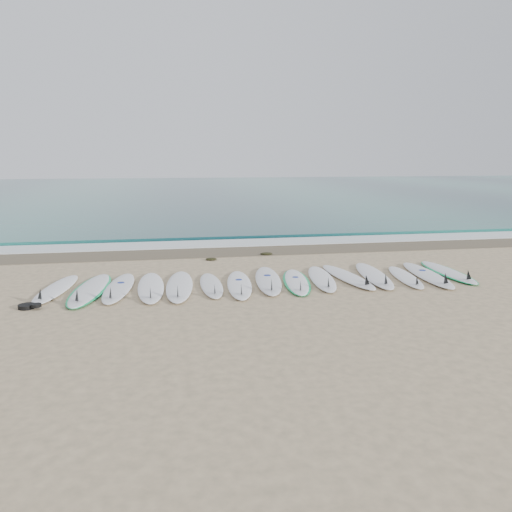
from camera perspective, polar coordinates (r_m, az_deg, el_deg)
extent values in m
plane|color=tan|center=(11.71, 1.36, -3.12)|extent=(120.00, 120.00, 0.00)
cube|color=#1B5957|center=(43.77, -7.26, 7.38)|extent=(120.00, 55.00, 0.03)
cube|color=brown|center=(15.65, -1.65, 0.57)|extent=(120.00, 1.80, 0.01)
cube|color=silver|center=(17.01, -2.35, 1.48)|extent=(120.00, 1.40, 0.04)
cube|color=#1B5957|center=(18.48, -2.99, 2.35)|extent=(120.00, 1.00, 0.10)
ellipsoid|color=white|center=(11.90, -21.83, -3.49)|extent=(0.86, 2.61, 0.08)
cone|color=black|center=(11.01, -23.45, -3.96)|extent=(0.25, 0.30, 0.27)
ellipsoid|color=white|center=(11.57, -18.41, -3.63)|extent=(0.86, 2.92, 0.09)
ellipsoid|color=#07B65D|center=(11.57, -18.41, -3.66)|extent=(0.97, 2.95, 0.07)
cone|color=black|center=(10.55, -19.78, -4.20)|extent=(0.27, 0.33, 0.31)
ellipsoid|color=white|center=(11.56, -15.38, -3.48)|extent=(0.77, 2.74, 0.09)
cone|color=black|center=(10.58, -16.30, -4.00)|extent=(0.25, 0.30, 0.29)
cylinder|color=navy|center=(11.80, -15.19, -2.95)|extent=(0.17, 0.17, 0.01)
ellipsoid|color=white|center=(11.44, -11.93, -3.46)|extent=(0.64, 2.80, 0.09)
cone|color=black|center=(10.42, -11.98, -4.00)|extent=(0.24, 0.30, 0.30)
ellipsoid|color=white|center=(11.42, -8.73, -3.36)|extent=(0.76, 2.88, 0.09)
cone|color=black|center=(10.37, -8.94, -3.92)|extent=(0.26, 0.32, 0.30)
ellipsoid|color=white|center=(11.43, -5.15, -3.31)|extent=(0.49, 2.35, 0.08)
cone|color=black|center=(10.57, -4.74, -3.74)|extent=(0.20, 0.25, 0.25)
ellipsoid|color=white|center=(11.43, -1.92, -3.24)|extent=(0.82, 2.71, 0.09)
cone|color=black|center=(10.45, -1.69, -3.75)|extent=(0.25, 0.31, 0.28)
cylinder|color=navy|center=(11.67, -1.98, -2.72)|extent=(0.17, 0.17, 0.01)
ellipsoid|color=silver|center=(11.81, 1.39, -2.75)|extent=(0.95, 2.89, 0.09)
cone|color=black|center=(10.77, 1.79, -3.22)|extent=(0.28, 0.33, 0.30)
cylinder|color=navy|center=(12.07, 1.30, -2.22)|extent=(0.18, 0.18, 0.01)
ellipsoid|color=white|center=(11.74, 4.64, -2.90)|extent=(0.92, 2.56, 0.08)
ellipsoid|color=#07B65D|center=(11.74, 4.64, -2.93)|extent=(1.01, 2.59, 0.06)
cone|color=black|center=(10.82, 5.11, -3.33)|extent=(0.25, 0.30, 0.27)
cylinder|color=navy|center=(11.96, 4.53, -2.42)|extent=(0.17, 0.17, 0.01)
ellipsoid|color=white|center=(12.09, 7.50, -2.53)|extent=(0.94, 2.69, 0.09)
cone|color=black|center=(11.13, 8.27, -2.94)|extent=(0.26, 0.31, 0.28)
ellipsoid|color=white|center=(12.35, 10.36, -2.32)|extent=(0.81, 2.74, 0.09)
cone|color=black|center=(11.46, 12.52, -2.65)|extent=(0.25, 0.31, 0.29)
ellipsoid|color=white|center=(12.62, 13.27, -2.13)|extent=(1.00, 2.90, 0.09)
cone|color=black|center=(11.61, 14.61, -2.52)|extent=(0.28, 0.34, 0.30)
ellipsoid|color=white|center=(12.67, 16.66, -2.30)|extent=(0.88, 2.41, 0.08)
cone|color=black|center=(11.84, 17.91, -2.62)|extent=(0.24, 0.28, 0.25)
ellipsoid|color=silver|center=(13.04, 18.92, -2.02)|extent=(0.91, 2.91, 0.09)
cone|color=black|center=(12.07, 20.85, -2.37)|extent=(0.27, 0.33, 0.30)
cylinder|color=navy|center=(13.28, 18.48, -1.55)|extent=(0.18, 0.18, 0.01)
ellipsoid|color=silver|center=(13.55, 21.03, -1.70)|extent=(0.67, 2.65, 0.08)
ellipsoid|color=#07B65D|center=(13.55, 21.03, -1.72)|extent=(0.76, 2.67, 0.06)
cone|color=black|center=(12.70, 23.11, -1.97)|extent=(0.24, 0.29, 0.28)
ellipsoid|color=black|center=(14.34, -5.16, -0.35)|extent=(0.33, 0.26, 0.06)
ellipsoid|color=black|center=(15.06, 1.20, 0.27)|extent=(0.37, 0.29, 0.07)
cylinder|color=black|center=(10.77, -24.73, -5.25)|extent=(0.32, 0.32, 0.08)
cylinder|color=black|center=(10.61, -23.84, -5.18)|extent=(0.20, 0.20, 0.06)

